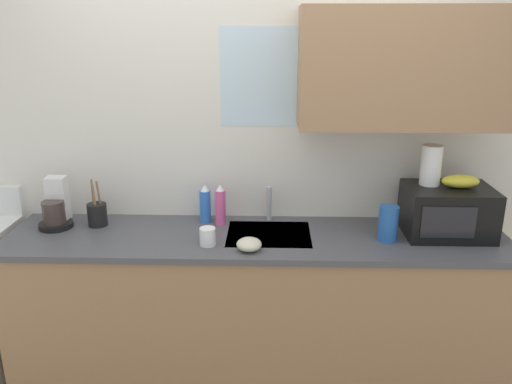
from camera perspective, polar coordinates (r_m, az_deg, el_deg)
The scene contains 13 objects.
kitchen_wall_assembly at distance 3.02m, azimuth 3.06°, elevation 5.57°, with size 3.53×0.42×2.50m.
counter_unit at distance 3.06m, azimuth 0.02°, elevation -12.44°, with size 2.76×0.63×0.90m.
sink_faucet at distance 3.05m, azimuth 1.46°, elevation -1.25°, with size 0.03×0.03×0.21m, color #B2B5BA.
microwave at distance 3.01m, azimuth 20.33°, elevation -1.98°, with size 0.46×0.35×0.27m.
banana_bunch at distance 2.98m, azimuth 21.59°, elevation 1.11°, with size 0.20×0.11×0.07m, color gold.
paper_towel_roll at distance 2.96m, azimuth 18.71°, elevation 2.82°, with size 0.11×0.11×0.22m, color white.
coffee_maker at distance 3.17m, azimuth -21.14°, elevation -1.70°, with size 0.19×0.21×0.28m.
dish_soap_bottle_pink at distance 2.98m, azimuth -3.94°, elevation -1.51°, with size 0.06×0.06×0.24m.
dish_soap_bottle_blue at distance 3.03m, azimuth -5.61°, elevation -1.39°, with size 0.06×0.06×0.22m.
cereal_canister at distance 2.85m, azimuth 14.35°, elevation -3.39°, with size 0.10×0.10×0.19m, color #2659A5.
mug_white at distance 2.73m, azimuth -5.35°, elevation -4.90°, with size 0.08×0.08×0.10m, color white.
utensil_crock at distance 3.11m, azimuth -17.07°, elevation -2.31°, with size 0.11×0.11×0.27m.
small_bowl at distance 2.66m, azimuth -0.77°, elevation -5.78°, with size 0.13×0.13×0.07m, color beige.
Camera 1 is at (0.08, -2.64, 2.01)m, focal length 36.34 mm.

